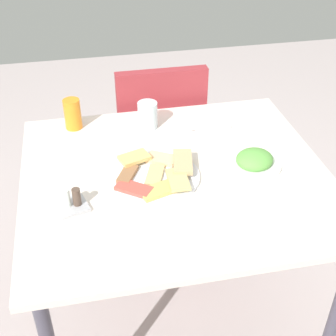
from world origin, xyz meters
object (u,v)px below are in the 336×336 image
(soda_can, at_px, (73,114))
(salad_plate_greens, at_px, (254,161))
(condiment_caddy, at_px, (72,202))
(dining_table, at_px, (176,192))
(paper_napkin, at_px, (212,130))
(pide_platter, at_px, (156,175))
(drinking_glass, at_px, (148,115))
(fork, at_px, (214,132))
(dining_chair, at_px, (158,137))
(spoon, at_px, (211,127))

(soda_can, bearing_deg, salad_plate_greens, -33.11)
(salad_plate_greens, relative_size, condiment_caddy, 1.74)
(condiment_caddy, bearing_deg, dining_table, 18.02)
(paper_napkin, bearing_deg, soda_can, 165.66)
(condiment_caddy, bearing_deg, paper_napkin, 33.18)
(pide_platter, bearing_deg, salad_plate_greens, 0.44)
(soda_can, bearing_deg, drinking_glass, -11.02)
(fork, bearing_deg, dining_chair, 114.88)
(dining_chair, relative_size, fork, 5.32)
(pide_platter, height_order, condiment_caddy, condiment_caddy)
(salad_plate_greens, height_order, paper_napkin, salad_plate_greens)
(pide_platter, distance_m, paper_napkin, 0.38)
(dining_table, height_order, soda_can, soda_can)
(salad_plate_greens, xyz_separation_m, drinking_glass, (-0.32, 0.34, 0.03))
(salad_plate_greens, height_order, drinking_glass, drinking_glass)
(dining_table, distance_m, condiment_caddy, 0.39)
(soda_can, height_order, condiment_caddy, soda_can)
(soda_can, xyz_separation_m, spoon, (0.53, -0.12, -0.06))
(dining_chair, xyz_separation_m, drinking_glass, (-0.10, -0.32, 0.31))
(soda_can, height_order, fork, soda_can)
(dining_chair, distance_m, spoon, 0.48)
(fork, bearing_deg, drinking_glass, 163.96)
(drinking_glass, bearing_deg, dining_table, -82.90)
(spoon, bearing_deg, soda_can, 171.33)
(pide_platter, relative_size, fork, 1.77)
(dining_table, distance_m, fork, 0.32)
(salad_plate_greens, bearing_deg, soda_can, 146.89)
(drinking_glass, bearing_deg, condiment_caddy, -125.20)
(salad_plate_greens, height_order, fork, salad_plate_greens)
(spoon, height_order, condiment_caddy, condiment_caddy)
(soda_can, bearing_deg, paper_napkin, -14.34)
(dining_table, distance_m, drinking_glass, 0.36)
(dining_table, height_order, spoon, spoon)
(condiment_caddy, bearing_deg, fork, 31.87)
(pide_platter, bearing_deg, paper_napkin, 43.87)
(condiment_caddy, bearing_deg, spoon, 34.45)
(soda_can, distance_m, condiment_caddy, 0.50)
(dining_chair, xyz_separation_m, fork, (0.15, -0.42, 0.26))
(paper_napkin, relative_size, condiment_caddy, 1.15)
(salad_plate_greens, xyz_separation_m, soda_can, (-0.61, 0.40, 0.04))
(dining_table, bearing_deg, pide_platter, -168.91)
(fork, bearing_deg, pide_platter, -132.34)
(dining_table, relative_size, condiment_caddy, 9.48)
(dining_table, xyz_separation_m, dining_chair, (0.06, 0.65, -0.17))
(drinking_glass, bearing_deg, paper_napkin, -18.14)
(pide_platter, xyz_separation_m, condiment_caddy, (-0.28, -0.10, 0.01))
(fork, distance_m, spoon, 0.04)
(dining_table, height_order, condiment_caddy, condiment_caddy)
(dining_chair, xyz_separation_m, salad_plate_greens, (0.22, -0.66, 0.27))
(dining_chair, bearing_deg, pide_platter, -100.97)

